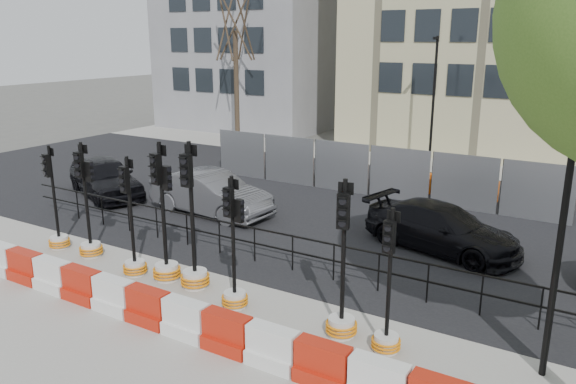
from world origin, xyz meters
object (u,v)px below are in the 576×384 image
Objects in this scene: traffic_signal_h at (387,323)px; car_c at (442,228)px; lamp_post_near at (565,206)px; traffic_signal_d at (165,249)px; traffic_signal_a at (57,228)px; car_a at (105,177)px.

car_c is (-0.68, 5.95, 0.06)m from traffic_signal_h.
traffic_signal_d is at bearing -177.31° from lamp_post_near.
traffic_signal_h is at bearing 9.50° from traffic_signal_a.
traffic_signal_a is at bearing -178.71° from traffic_signal_h.
lamp_post_near is at bearing 17.44° from traffic_signal_h.
lamp_post_near reaches higher than traffic_signal_h.
car_a is at bearing 156.91° from traffic_signal_d.
traffic_signal_d reaches higher than traffic_signal_h.
lamp_post_near is 3.86m from traffic_signal_h.
lamp_post_near is 2.04× the size of traffic_signal_h.
lamp_post_near is 6.77m from car_c.
car_a is (-7.40, 4.61, -0.08)m from traffic_signal_d.
car_c is at bearing -62.03° from car_a.
lamp_post_near is 9.06m from traffic_signal_d.
traffic_signal_h is (5.99, -0.29, -0.24)m from traffic_signal_d.
traffic_signal_a is 10.23m from traffic_signal_h.
traffic_signal_d is (-8.74, -0.41, -2.37)m from lamp_post_near.
lamp_post_near reaches higher than car_a.
traffic_signal_a is (-12.97, -0.38, -2.59)m from lamp_post_near.
car_c is (5.32, 5.66, -0.18)m from traffic_signal_d.
lamp_post_near is at bearing -81.34° from car_a.
traffic_signal_a is at bearing -171.66° from traffic_signal_d.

